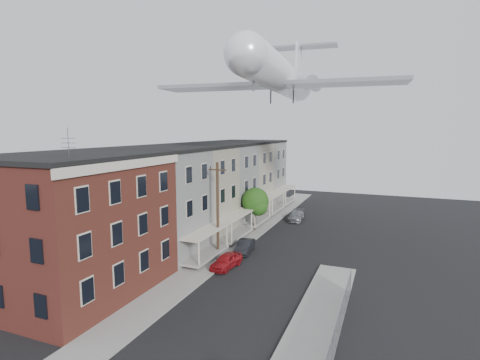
# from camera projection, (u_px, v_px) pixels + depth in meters

# --- Properties ---
(sidewalk_left) EXTENTS (3.00, 62.00, 0.12)m
(sidewalk_left) POSITION_uv_depth(u_px,v_px,m) (242.00, 239.00, 41.27)
(sidewalk_left) COLOR gray
(sidewalk_left) RESTS_ON ground
(sidewalk_right) EXTENTS (3.00, 26.00, 0.12)m
(sidewalk_right) POSITION_uv_depth(u_px,v_px,m) (307.00, 347.00, 20.65)
(sidewalk_right) COLOR gray
(sidewalk_right) RESTS_ON ground
(curb_left) EXTENTS (0.15, 62.00, 0.14)m
(curb_left) POSITION_uv_depth(u_px,v_px,m) (254.00, 240.00, 40.73)
(curb_left) COLOR gray
(curb_left) RESTS_ON ground
(curb_right) EXTENTS (0.15, 26.00, 0.14)m
(curb_right) POSITION_uv_depth(u_px,v_px,m) (282.00, 342.00, 21.19)
(curb_right) COLOR gray
(curb_right) RESTS_ON ground
(corner_building) EXTENTS (10.31, 12.30, 12.15)m
(corner_building) POSITION_uv_depth(u_px,v_px,m) (74.00, 224.00, 27.37)
(corner_building) COLOR #3D1513
(corner_building) RESTS_ON ground
(row_house_a) EXTENTS (11.98, 7.00, 10.30)m
(row_house_a) POSITION_uv_depth(u_px,v_px,m) (151.00, 201.00, 36.09)
(row_house_a) COLOR slate
(row_house_a) RESTS_ON ground
(row_house_b) EXTENTS (11.98, 7.00, 10.30)m
(row_house_b) POSITION_uv_depth(u_px,v_px,m) (188.00, 191.00, 42.53)
(row_house_b) COLOR gray
(row_house_b) RESTS_ON ground
(row_house_c) EXTENTS (11.98, 7.00, 10.30)m
(row_house_c) POSITION_uv_depth(u_px,v_px,m) (215.00, 183.00, 48.96)
(row_house_c) COLOR slate
(row_house_c) RESTS_ON ground
(row_house_d) EXTENTS (11.98, 7.00, 10.30)m
(row_house_d) POSITION_uv_depth(u_px,v_px,m) (235.00, 176.00, 55.40)
(row_house_d) COLOR gray
(row_house_d) RESTS_ON ground
(row_house_e) EXTENTS (11.98, 7.00, 10.30)m
(row_house_e) POSITION_uv_depth(u_px,v_px,m) (251.00, 172.00, 61.84)
(row_house_e) COLOR slate
(row_house_e) RESTS_ON ground
(chainlink_fence) EXTENTS (0.06, 18.06, 1.90)m
(chainlink_fence) POSITION_uv_depth(u_px,v_px,m) (333.00, 347.00, 19.05)
(chainlink_fence) COLOR gray
(chainlink_fence) RESTS_ON ground
(utility_pole) EXTENTS (1.80, 0.26, 9.00)m
(utility_pole) POSITION_uv_depth(u_px,v_px,m) (218.00, 208.00, 35.18)
(utility_pole) COLOR black
(utility_pole) RESTS_ON ground
(street_tree) EXTENTS (3.22, 3.20, 5.20)m
(street_tree) POSITION_uv_depth(u_px,v_px,m) (256.00, 202.00, 44.34)
(street_tree) COLOR black
(street_tree) RESTS_ON ground
(car_near) EXTENTS (1.98, 3.92, 1.28)m
(car_near) POSITION_uv_depth(u_px,v_px,m) (226.00, 261.00, 32.64)
(car_near) COLOR #A3151B
(car_near) RESTS_ON ground
(car_mid) EXTENTS (1.76, 3.89, 1.24)m
(car_mid) POSITION_uv_depth(u_px,v_px,m) (245.00, 246.00, 36.78)
(car_mid) COLOR black
(car_mid) RESTS_ON ground
(car_far) EXTENTS (1.98, 4.36, 1.24)m
(car_far) POSITION_uv_depth(u_px,v_px,m) (296.00, 216.00, 49.82)
(car_far) COLOR slate
(car_far) RESTS_ON ground
(airplane) EXTENTS (25.78, 29.44, 8.51)m
(airplane) POSITION_uv_depth(u_px,v_px,m) (281.00, 77.00, 40.90)
(airplane) COLOR white
(airplane) RESTS_ON ground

